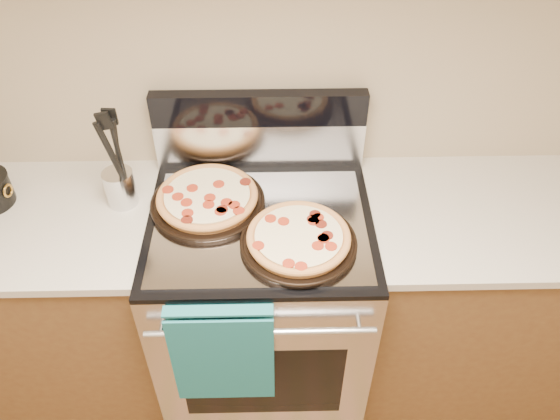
{
  "coord_description": "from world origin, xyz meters",
  "views": [
    {
      "loc": [
        0.04,
        0.3,
        2.17
      ],
      "look_at": [
        0.06,
        1.55,
        1.05
      ],
      "focal_mm": 35.0,
      "sensor_mm": 36.0,
      "label": 1
    }
  ],
  "objects_px": {
    "pepperoni_pizza_back": "(208,199)",
    "utensil_crock": "(120,188)",
    "pepperoni_pizza_front": "(299,239)",
    "range_body": "(263,306)"
  },
  "relations": [
    {
      "from": "range_body",
      "to": "pepperoni_pizza_back",
      "type": "relative_size",
      "value": 2.33
    },
    {
      "from": "range_body",
      "to": "pepperoni_pizza_back",
      "type": "height_order",
      "value": "pepperoni_pizza_back"
    },
    {
      "from": "utensil_crock",
      "to": "pepperoni_pizza_back",
      "type": "bearing_deg",
      "value": -7.14
    },
    {
      "from": "pepperoni_pizza_back",
      "to": "pepperoni_pizza_front",
      "type": "distance_m",
      "value": 0.36
    },
    {
      "from": "range_body",
      "to": "pepperoni_pizza_front",
      "type": "relative_size",
      "value": 2.44
    },
    {
      "from": "pepperoni_pizza_back",
      "to": "utensil_crock",
      "type": "distance_m",
      "value": 0.3
    },
    {
      "from": "pepperoni_pizza_back",
      "to": "pepperoni_pizza_front",
      "type": "xyz_separation_m",
      "value": [
        0.3,
        -0.2,
        -0.0
      ]
    },
    {
      "from": "pepperoni_pizza_front",
      "to": "utensil_crock",
      "type": "relative_size",
      "value": 2.82
    },
    {
      "from": "range_body",
      "to": "pepperoni_pizza_front",
      "type": "distance_m",
      "value": 0.53
    },
    {
      "from": "pepperoni_pizza_back",
      "to": "utensil_crock",
      "type": "relative_size",
      "value": 2.97
    }
  ]
}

